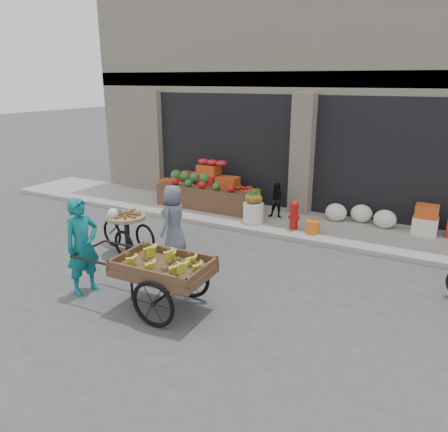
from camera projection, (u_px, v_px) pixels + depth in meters
The scene contains 13 objects.
ground at pixel (207, 289), 7.84m from camera, with size 80.00×80.00×0.00m, color #424244.
sidewalk at pixel (288, 223), 11.26m from camera, with size 18.00×2.20×0.12m, color gray.
building at pixel (337, 87), 13.56m from camera, with size 14.00×6.45×7.00m.
fruit_display at pixel (210, 187), 12.44m from camera, with size 3.10×1.12×1.24m.
pineapple_bin at pixel (253, 212), 11.09m from camera, with size 0.52×0.52×0.50m, color silver.
fire_hydrant at pixel (294, 214), 10.50m from camera, with size 0.22×0.22×0.71m.
orange_bucket at pixel (313, 227), 10.30m from camera, with size 0.32×0.32×0.30m, color orange.
right_bay_goods at pixel (400, 219), 10.47m from camera, with size 3.35×0.60×0.70m.
seated_person at pixel (277, 201), 11.34m from camera, with size 0.45×0.35×0.93m, color black.
banana_cart at pixel (160, 264), 6.97m from camera, with size 2.60×1.16×1.07m.
vendor_woman at pixel (82, 246), 7.52m from camera, with size 0.63×0.41×1.72m, color #0E6D71.
tricycle_cart at pixel (126, 227), 9.37m from camera, with size 1.46×1.00×0.95m.
vendor_grey at pixel (174, 220), 9.23m from camera, with size 0.74×0.48×1.51m, color slate.
Camera 1 is at (3.65, -6.07, 3.62)m, focal length 35.00 mm.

